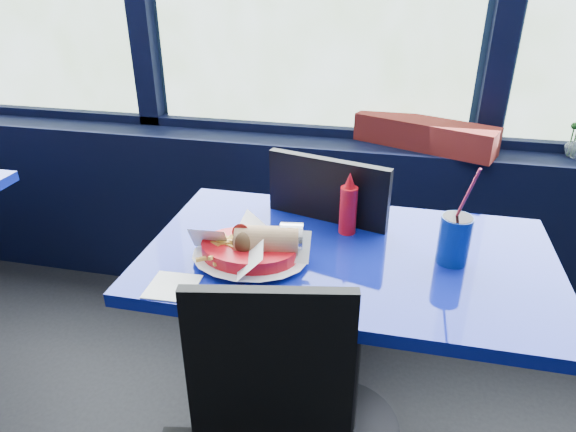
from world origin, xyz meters
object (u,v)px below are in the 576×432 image
object	(u,v)px
near_table	(346,302)
soda_cup	(455,238)
food_basket	(252,249)
ketchup_bottle	(348,207)
planter_box	(424,134)
chair_near_back	(321,251)

from	to	relation	value
near_table	soda_cup	size ratio (longest dim) A/B	3.98
food_basket	ketchup_bottle	size ratio (longest dim) A/B	1.71
soda_cup	near_table	bearing A→B (deg)	-176.89
food_basket	soda_cup	bearing A→B (deg)	28.22
planter_box	chair_near_back	bearing A→B (deg)	-100.81
chair_near_back	food_basket	xyz separation A→B (m)	(-0.14, -0.42, 0.24)
planter_box	soda_cup	distance (m)	0.85
chair_near_back	planter_box	world-z (taller)	chair_near_back
ketchup_bottle	soda_cup	bearing A→B (deg)	-19.30
chair_near_back	soda_cup	size ratio (longest dim) A/B	3.20
planter_box	food_basket	bearing A→B (deg)	-94.96
chair_near_back	planter_box	distance (m)	0.72
food_basket	ketchup_bottle	world-z (taller)	ketchup_bottle
planter_box	food_basket	xyz separation A→B (m)	(-0.48, -0.97, -0.07)
chair_near_back	food_basket	size ratio (longest dim) A/B	2.76
planter_box	soda_cup	xyz separation A→B (m)	(0.08, -0.85, -0.03)
chair_near_back	soda_cup	bearing A→B (deg)	159.16
ketchup_bottle	chair_near_back	bearing A→B (deg)	119.42
food_basket	soda_cup	xyz separation A→B (m)	(0.56, 0.12, 0.04)
chair_near_back	planter_box	bearing A→B (deg)	-107.62
ketchup_bottle	planter_box	bearing A→B (deg)	72.14
planter_box	near_table	bearing A→B (deg)	-82.54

